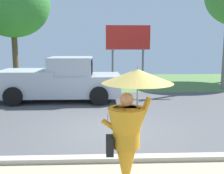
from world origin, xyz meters
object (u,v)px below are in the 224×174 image
(monk_pedestrian, at_px, (129,126))
(pickup_truck, at_px, (60,81))
(roadside_billboard, at_px, (128,42))
(tree_center_back, at_px, (12,3))

(monk_pedestrian, distance_m, pickup_truck, 7.80)
(pickup_truck, bearing_deg, roadside_billboard, 56.82)
(roadside_billboard, relative_size, tree_center_back, 0.49)
(roadside_billboard, distance_m, tree_center_back, 7.80)
(monk_pedestrian, distance_m, roadside_billboard, 11.91)
(monk_pedestrian, relative_size, pickup_truck, 0.41)
(roadside_billboard, bearing_deg, tree_center_back, 165.02)
(roadside_billboard, height_order, tree_center_back, tree_center_back)
(roadside_billboard, bearing_deg, pickup_truck, -127.93)
(pickup_truck, relative_size, roadside_billboard, 1.49)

